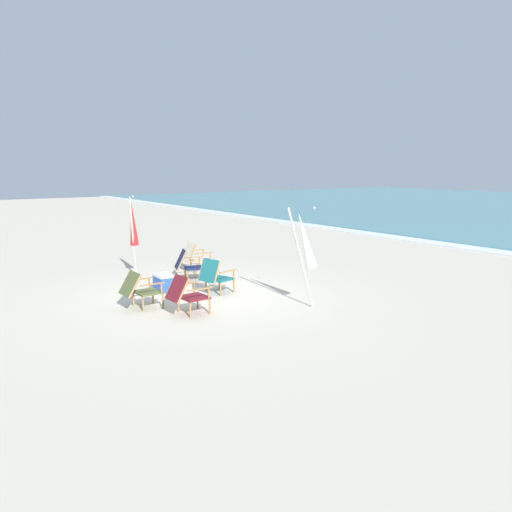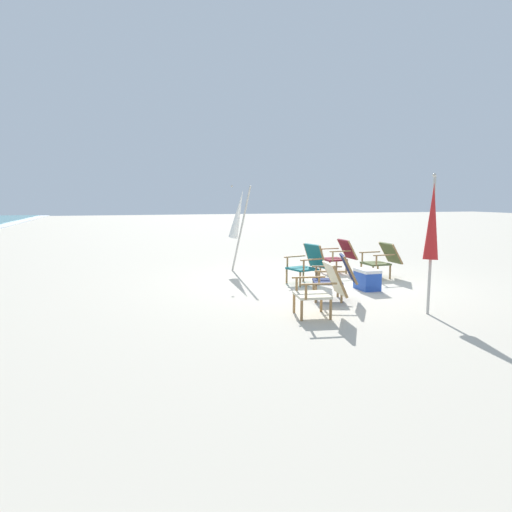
{
  "view_description": "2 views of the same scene",
  "coord_description": "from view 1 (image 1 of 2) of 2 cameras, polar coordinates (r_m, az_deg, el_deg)",
  "views": [
    {
      "loc": [
        9.59,
        -5.26,
        2.82
      ],
      "look_at": [
        0.04,
        1.4,
        0.76
      ],
      "focal_mm": 35.0,
      "sensor_mm": 36.0,
      "label": 1
    },
    {
      "loc": [
        -8.52,
        3.97,
        1.75
      ],
      "look_at": [
        -0.9,
        1.67,
        0.74
      ],
      "focal_mm": 32.0,
      "sensor_mm": 36.0,
      "label": 2
    }
  ],
  "objects": [
    {
      "name": "beach_chair_mid_center",
      "position": [
        11.29,
        -4.71,
        -2.2
      ],
      "size": [
        0.73,
        0.81,
        0.81
      ],
      "color": "#196066",
      "rests_on": "ground"
    },
    {
      "name": "ground_plane",
      "position": [
        11.29,
        -5.99,
        -4.46
      ],
      "size": [
        80.0,
        80.0,
        0.0
      ],
      "primitive_type": "plane",
      "color": "beige"
    },
    {
      "name": "umbrella_furled_red",
      "position": [
        13.27,
        -13.89,
        3.56
      ],
      "size": [
        0.41,
        0.39,
        2.12
      ],
      "color": "#B7B2A8",
      "rests_on": "ground"
    },
    {
      "name": "surf_band",
      "position": [
        19.06,
        24.24,
        0.74
      ],
      "size": [
        80.0,
        1.1,
        0.06
      ],
      "primitive_type": "cube",
      "color": "white",
      "rests_on": "ground"
    },
    {
      "name": "beach_chair_far_center",
      "position": [
        12.68,
        -7.75,
        -0.92
      ],
      "size": [
        0.78,
        0.88,
        0.79
      ],
      "color": "#19234C",
      "rests_on": "ground"
    },
    {
      "name": "beach_chair_front_left",
      "position": [
        13.79,
        -6.92,
        -0.01
      ],
      "size": [
        0.67,
        0.79,
        0.8
      ],
      "color": "beige",
      "rests_on": "ground"
    },
    {
      "name": "umbrella_furled_white",
      "position": [
        10.11,
        5.62,
        1.65
      ],
      "size": [
        0.56,
        0.51,
        2.07
      ],
      "color": "#B7B2A8",
      "rests_on": "ground"
    },
    {
      "name": "beach_chair_back_left",
      "position": [
        10.33,
        -13.15,
        -3.63
      ],
      "size": [
        0.61,
        0.79,
        0.77
      ],
      "color": "#515B33",
      "rests_on": "ground"
    },
    {
      "name": "cooler_box",
      "position": [
        11.76,
        -10.5,
        -2.98
      ],
      "size": [
        0.49,
        0.35,
        0.4
      ],
      "color": "blue",
      "rests_on": "ground"
    },
    {
      "name": "beach_chair_back_right",
      "position": [
        9.76,
        -7.98,
        -4.25
      ],
      "size": [
        0.61,
        0.78,
        0.78
      ],
      "color": "maroon",
      "rests_on": "ground"
    }
  ]
}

